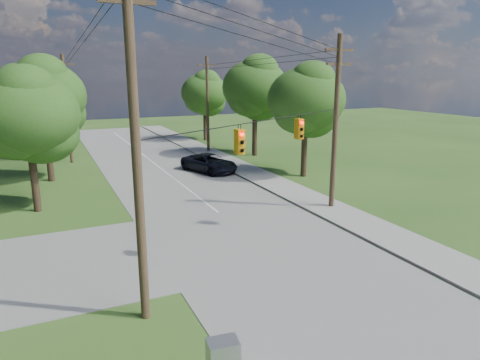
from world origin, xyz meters
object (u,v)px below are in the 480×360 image
pole_north_w (67,108)px  car_main_north (209,163)px  pole_sw (136,140)px  pole_north_e (208,104)px  pole_ne (336,121)px

pole_north_w → car_main_north: size_ratio=1.84×
pole_sw → pole_north_e: 32.55m
car_main_north → pole_sw: bearing=-136.6°
pole_sw → pole_ne: pole_sw is taller
pole_ne → car_main_north: size_ratio=1.93×
pole_north_e → car_main_north: size_ratio=1.84×
pole_ne → pole_north_w: 26.03m
car_main_north → pole_north_e: bearing=49.7°
pole_sw → pole_ne: bearing=29.4°
pole_north_w → pole_sw: bearing=-89.2°
pole_sw → pole_north_w: pole_sw is taller
pole_sw → car_main_north: (10.10, 20.35, -5.44)m
pole_ne → car_main_north: (-3.40, 12.75, -4.68)m
pole_ne → pole_north_w: (-13.90, 22.00, -0.34)m
car_main_north → pole_north_w: bearing=118.4°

